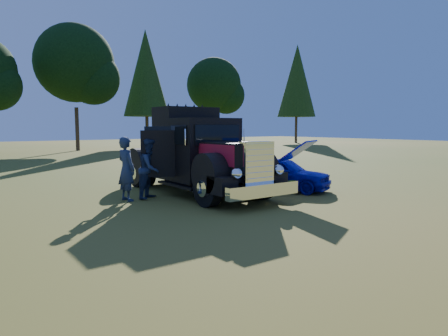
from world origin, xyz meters
TOP-DOWN VIEW (x-y plane):
  - ground at (0.00, 0.00)m, footprint 120.00×120.00m
  - diamond_t_truck at (0.13, 2.10)m, footprint 3.32×7.16m
  - hotrod_coupe at (2.98, 1.00)m, footprint 2.97×4.16m
  - spectator_near at (-2.40, 2.33)m, footprint 0.58×0.80m
  - spectator_far at (-1.62, 2.29)m, footprint 1.21×1.17m

SIDE VIEW (x-z plane):
  - ground at x=0.00m, z-range 0.00..0.00m
  - hotrod_coupe at x=2.98m, z-range -0.32..1.57m
  - spectator_far at x=-1.62m, z-range 0.00..1.96m
  - spectator_near at x=-2.40m, z-range 0.00..2.01m
  - diamond_t_truck at x=0.13m, z-range -0.22..2.78m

